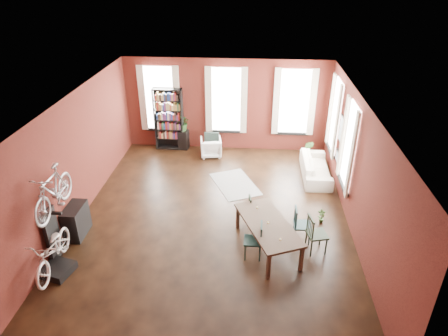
# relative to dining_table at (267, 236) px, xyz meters

# --- Properties ---
(room) EXTENTS (9.00, 9.04, 3.22)m
(room) POSITION_rel_dining_table_xyz_m (-1.14, 1.65, 1.79)
(room) COLOR black
(room) RESTS_ON ground
(dining_table) EXTENTS (1.65, 2.25, 0.70)m
(dining_table) POSITION_rel_dining_table_xyz_m (0.00, 0.00, 0.00)
(dining_table) COLOR #49382B
(dining_table) RESTS_ON ground
(dining_chair_a) EXTENTS (0.42, 0.42, 0.89)m
(dining_chair_a) POSITION_rel_dining_table_xyz_m (-0.33, -0.33, 0.10)
(dining_chair_a) COLOR #173431
(dining_chair_a) RESTS_ON ground
(dining_chair_b) EXTENTS (0.41, 0.41, 0.78)m
(dining_chair_b) POSITION_rel_dining_table_xyz_m (-0.59, 0.95, 0.04)
(dining_chair_b) COLOR black
(dining_chair_b) RESTS_ON ground
(dining_chair_c) EXTENTS (0.53, 0.53, 0.95)m
(dining_chair_c) POSITION_rel_dining_table_xyz_m (1.13, -0.02, 0.13)
(dining_chair_c) COLOR #1D2E1B
(dining_chair_c) RESTS_ON ground
(dining_chair_d) EXTENTS (0.42, 0.42, 0.90)m
(dining_chair_d) POSITION_rel_dining_table_xyz_m (0.83, 0.35, 0.10)
(dining_chair_d) COLOR #1C3D3E
(dining_chair_d) RESTS_ON ground
(bookshelf) EXTENTS (1.00, 0.32, 2.20)m
(bookshelf) POSITION_rel_dining_table_xyz_m (-3.39, 5.33, 0.75)
(bookshelf) COLOR black
(bookshelf) RESTS_ON ground
(white_armchair) EXTENTS (0.79, 0.75, 0.71)m
(white_armchair) POSITION_rel_dining_table_xyz_m (-1.86, 4.82, 0.01)
(white_armchair) COLOR white
(white_armchair) RESTS_ON ground
(cream_sofa) EXTENTS (0.61, 2.08, 0.81)m
(cream_sofa) POSITION_rel_dining_table_xyz_m (1.56, 3.63, 0.06)
(cream_sofa) COLOR beige
(cream_sofa) RESTS_ON ground
(striped_rug) EXTENTS (1.71, 2.03, 0.01)m
(striped_rug) POSITION_rel_dining_table_xyz_m (-0.92, 2.91, -0.34)
(striped_rug) COLOR black
(striped_rug) RESTS_ON ground
(bike_trainer) EXTENTS (0.73, 0.73, 0.17)m
(bike_trainer) POSITION_rel_dining_table_xyz_m (-4.56, -1.24, -0.26)
(bike_trainer) COLOR black
(bike_trainer) RESTS_ON ground
(bike_wall_rack) EXTENTS (0.16, 0.60, 1.30)m
(bike_wall_rack) POSITION_rel_dining_table_xyz_m (-4.79, -0.77, 0.30)
(bike_wall_rack) COLOR black
(bike_wall_rack) RESTS_ON ground
(console_table) EXTENTS (0.40, 0.80, 0.80)m
(console_table) POSITION_rel_dining_table_xyz_m (-4.67, 0.13, 0.05)
(console_table) COLOR black
(console_table) RESTS_ON ground
(plant_stand) EXTENTS (0.38, 0.38, 0.68)m
(plant_stand) POSITION_rel_dining_table_xyz_m (-2.90, 5.33, -0.01)
(plant_stand) COLOR black
(plant_stand) RESTS_ON ground
(plant_by_sofa) EXTENTS (0.57, 0.82, 0.33)m
(plant_by_sofa) POSITION_rel_dining_table_xyz_m (1.39, 4.72, -0.18)
(plant_by_sofa) COLOR #2A4F1F
(plant_by_sofa) RESTS_ON ground
(plant_small) EXTENTS (0.26, 0.42, 0.14)m
(plant_small) POSITION_rel_dining_table_xyz_m (1.42, 1.12, -0.28)
(plant_small) COLOR #315421
(plant_small) RESTS_ON ground
(bicycle_floor) EXTENTS (0.67, 0.95, 1.72)m
(bicycle_floor) POSITION_rel_dining_table_xyz_m (-4.54, -1.25, 0.68)
(bicycle_floor) COLOR silver
(bicycle_floor) RESTS_ON bike_trainer
(bicycle_hung) EXTENTS (0.47, 1.00, 1.66)m
(bicycle_hung) POSITION_rel_dining_table_xyz_m (-4.54, -0.77, 1.78)
(bicycle_hung) COLOR #A5A8AD
(bicycle_hung) RESTS_ON bike_wall_rack
(plant_on_stand) EXTENTS (0.66, 0.70, 0.46)m
(plant_on_stand) POSITION_rel_dining_table_xyz_m (-2.90, 5.38, 0.56)
(plant_on_stand) COLOR #2B5622
(plant_on_stand) RESTS_ON plant_stand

